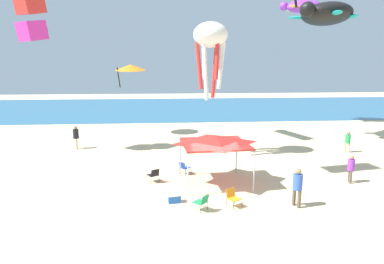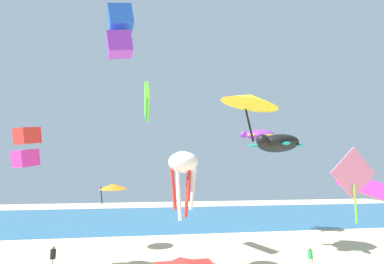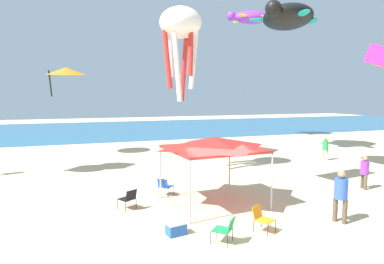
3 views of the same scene
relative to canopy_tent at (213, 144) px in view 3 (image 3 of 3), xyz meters
The scene contains 15 objects.
ground 3.12m from the canopy_tent, 94.00° to the right, with size 120.00×120.00×0.10m, color beige.
ocean_strip 33.58m from the canopy_tent, 90.21° to the left, with size 120.00×27.19×0.02m, color #28668E.
canopy_tent is the anchor object (origin of this frame).
folding_chair_right_of_tent 3.11m from the canopy_tent, 133.53° to the left, with size 0.81×0.81×0.82m.
folding_chair_left_of_tent 3.99m from the canopy_tent, behind, with size 0.76×0.80×0.82m.
folding_chair_near_cooler 4.21m from the canopy_tent, 107.09° to the right, with size 0.81×0.80×0.82m.
folding_chair_facing_ocean 3.73m from the canopy_tent, 82.20° to the right, with size 0.75×0.79×0.82m.
cooler_box 4.09m from the canopy_tent, 133.51° to the right, with size 0.68×0.52×0.40m.
person_beachcomber 5.01m from the canopy_tent, 44.68° to the right, with size 0.45×0.47×1.87m.
person_far_stroller 12.64m from the canopy_tent, 28.15° to the left, with size 0.38×0.38×1.62m.
person_watching_sky 7.86m from the canopy_tent, ahead, with size 0.38×0.42×1.61m.
kite_turtle_black 16.80m from the canopy_tent, 43.74° to the left, with size 6.10×6.06×2.19m.
kite_octopus_white 8.25m from the canopy_tent, 85.34° to the left, with size 2.38×2.38×5.29m.
kite_turtle_purple 24.08m from the canopy_tent, 56.95° to the left, with size 4.64×4.35×1.92m.
kite_delta_orange 15.48m from the canopy_tent, 112.90° to the left, with size 2.97×3.00×2.25m.
Camera 3 is at (-5.06, -10.28, 4.41)m, focal length 30.36 mm.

